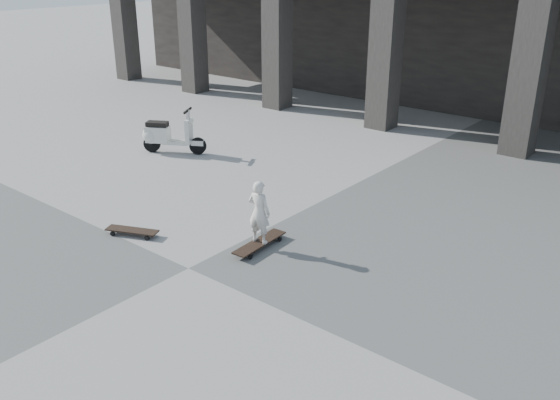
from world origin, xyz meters
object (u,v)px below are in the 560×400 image
Objects in this scene: skateboard_spare at (132,231)px; child at (259,212)px; scooter at (163,135)px; longboard at (260,243)px.

child is at bearing 3.10° from skateboard_spare.
scooter reaches higher than skateboard_spare.
child is at bearing -54.99° from scooter.
child is (1.90, 0.98, 0.53)m from skateboard_spare.
child is 0.75× the size of scooter.
longboard is 5.43m from scooter.
longboard is at bearing 3.10° from skateboard_spare.
scooter is at bearing -33.38° from child.
child reaches higher than longboard.
longboard reaches higher than skateboard_spare.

